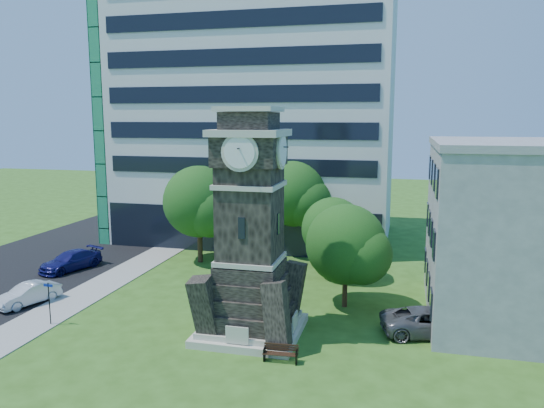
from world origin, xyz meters
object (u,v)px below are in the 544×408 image
(clock_tower, at_px, (250,239))
(car_east_lot, at_px, (431,322))
(car_street_north, at_px, (71,261))
(park_bench, at_px, (281,353))
(street_sign, at_px, (49,299))
(car_street_mid, at_px, (28,294))

(clock_tower, distance_m, car_east_lot, 10.77)
(car_street_north, bearing_deg, car_east_lot, 5.82)
(car_street_north, xyz_separation_m, car_east_lot, (26.51, -6.18, 0.01))
(park_bench, xyz_separation_m, street_sign, (-13.76, 1.28, 1.10))
(car_east_lot, relative_size, street_sign, 2.14)
(car_east_lot, height_order, park_bench, car_east_lot)
(car_street_north, height_order, street_sign, street_sign)
(clock_tower, relative_size, car_east_lot, 2.29)
(car_street_mid, xyz_separation_m, car_street_north, (-2.05, 7.41, 0.07))
(car_street_mid, bearing_deg, car_east_lot, 22.73)
(clock_tower, relative_size, car_street_mid, 3.04)
(clock_tower, relative_size, car_street_north, 2.43)
(park_bench, bearing_deg, car_street_mid, 163.42)
(car_street_mid, height_order, street_sign, street_sign)
(street_sign, bearing_deg, clock_tower, 11.15)
(car_street_mid, bearing_deg, car_street_north, 125.30)
(car_street_mid, relative_size, street_sign, 1.61)
(clock_tower, height_order, car_east_lot, clock_tower)
(clock_tower, xyz_separation_m, car_street_mid, (-14.94, 0.96, -4.62))
(car_street_mid, relative_size, car_east_lot, 0.75)
(car_street_north, bearing_deg, street_sign, -41.90)
(car_east_lot, distance_m, park_bench, 8.80)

